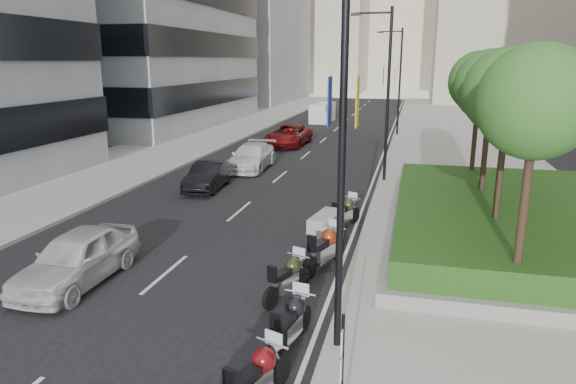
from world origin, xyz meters
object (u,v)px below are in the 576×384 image
(delivery_van, at_px, (322,113))
(lamp_post_0, at_px, (335,128))
(car_b, at_px, (208,176))
(car_d, at_px, (289,135))
(motorcycle_2, at_px, (291,322))
(motorcycle_3, at_px, (288,278))
(car_c, at_px, (251,157))
(parking_sign, at_px, (342,372))
(lamp_post_2, at_px, (398,76))
(motorcycle_5, at_px, (326,230))
(lamp_post_1, at_px, (385,87))
(car_a, at_px, (77,258))
(motorcycle_1, at_px, (257,378))
(motorcycle_4, at_px, (325,248))
(motorcycle_6, at_px, (345,213))

(delivery_van, bearing_deg, lamp_post_0, -75.90)
(car_b, xyz_separation_m, car_d, (0.73, 14.32, 0.11))
(motorcycle_2, distance_m, motorcycle_3, 2.53)
(car_d, bearing_deg, car_c, -89.01)
(parking_sign, height_order, motorcycle_3, parking_sign)
(lamp_post_2, distance_m, motorcycle_5, 28.63)
(parking_sign, height_order, motorcycle_2, parking_sign)
(lamp_post_1, xyz_separation_m, car_c, (-7.85, 1.63, -4.31))
(car_a, bearing_deg, lamp_post_2, 76.38)
(motorcycle_1, relative_size, car_b, 0.51)
(car_d, bearing_deg, lamp_post_0, -72.74)
(lamp_post_0, xyz_separation_m, parking_sign, (0.66, -3.00, -3.61))
(motorcycle_4, bearing_deg, motorcycle_3, -176.11)
(car_c, bearing_deg, motorcycle_3, -69.96)
(motorcycle_3, relative_size, car_d, 0.37)
(lamp_post_2, xyz_separation_m, motorcycle_2, (-0.90, -35.10, -4.46))
(motorcycle_1, relative_size, car_c, 0.41)
(motorcycle_1, xyz_separation_m, motorcycle_5, (-0.22, 9.03, -0.02))
(lamp_post_2, height_order, motorcycle_6, lamp_post_2)
(car_b, height_order, car_c, car_c)
(motorcycle_4, xyz_separation_m, car_d, (-6.82, 23.06, 0.14))
(lamp_post_2, xyz_separation_m, car_a, (-7.83, -33.18, -4.28))
(motorcycle_1, relative_size, motorcycle_6, 1.00)
(motorcycle_1, height_order, car_a, car_a)
(car_c, bearing_deg, parking_sign, -69.59)
(motorcycle_2, xyz_separation_m, car_a, (-6.93, 1.92, 0.18))
(parking_sign, relative_size, motorcycle_3, 1.17)
(car_d, bearing_deg, motorcycle_2, -74.52)
(parking_sign, relative_size, motorcycle_6, 1.17)
(parking_sign, relative_size, car_a, 0.54)
(lamp_post_1, relative_size, parking_sign, 3.60)
(motorcycle_5, bearing_deg, car_b, 57.70)
(motorcycle_4, height_order, car_b, car_b)
(lamp_post_2, xyz_separation_m, delivery_van, (-7.96, 8.41, -4.14))
(motorcycle_6, xyz_separation_m, car_b, (-7.62, 4.52, 0.09))
(motorcycle_4, xyz_separation_m, car_a, (-6.90, -2.82, 0.13))
(motorcycle_1, relative_size, car_a, 0.46)
(lamp_post_1, distance_m, motorcycle_2, 17.69)
(lamp_post_0, bearing_deg, lamp_post_2, 90.00)
(lamp_post_2, xyz_separation_m, motorcycle_5, (-1.26, -28.25, -4.50))
(car_c, bearing_deg, motorcycle_2, -70.68)
(motorcycle_6, distance_m, delivery_van, 35.29)
(motorcycle_6, relative_size, car_c, 0.41)
(motorcycle_6, bearing_deg, lamp_post_0, -152.12)
(delivery_van, bearing_deg, motorcycle_2, -77.07)
(lamp_post_1, height_order, car_d, lamp_post_1)
(motorcycle_4, height_order, car_c, car_c)
(car_d, height_order, delivery_van, delivery_van)
(motorcycle_5, height_order, car_d, car_d)
(car_b, height_order, delivery_van, delivery_van)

